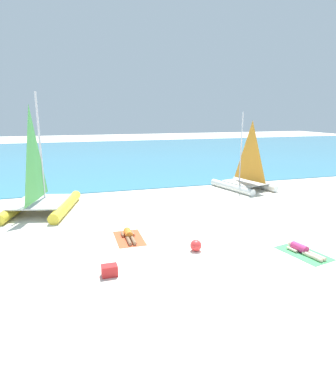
{
  "coord_description": "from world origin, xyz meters",
  "views": [
    {
      "loc": [
        -4.73,
        -10.49,
        5.07
      ],
      "look_at": [
        0.0,
        4.82,
        1.2
      ],
      "focal_mm": 30.7,
      "sensor_mm": 36.0,
      "label": 1
    }
  ],
  "objects_px": {
    "sunbather_left": "(129,235)",
    "sunbather_right": "(302,250)",
    "towel_right": "(304,253)",
    "cooler_box": "(109,271)",
    "beach_ball": "(196,245)",
    "sailboat_yellow": "(41,195)",
    "towel_left": "(129,238)",
    "sailboat_white": "(245,178)"
  },
  "relations": [
    {
      "from": "towel_left",
      "to": "towel_right",
      "type": "bearing_deg",
      "value": -29.87
    },
    {
      "from": "towel_left",
      "to": "towel_right",
      "type": "relative_size",
      "value": 1.0
    },
    {
      "from": "sailboat_yellow",
      "to": "sunbather_right",
      "type": "relative_size",
      "value": 3.92
    },
    {
      "from": "sailboat_white",
      "to": "beach_ball",
      "type": "xyz_separation_m",
      "value": [
        -7.06,
        -8.68,
        -0.55
      ]
    },
    {
      "from": "towel_left",
      "to": "sunbather_left",
      "type": "distance_m",
      "value": 0.14
    },
    {
      "from": "towel_left",
      "to": "sailboat_yellow",
      "type": "bearing_deg",
      "value": 125.78
    },
    {
      "from": "sailboat_yellow",
      "to": "sunbather_right",
      "type": "distance_m",
      "value": 12.78
    },
    {
      "from": "sunbather_right",
      "to": "cooler_box",
      "type": "xyz_separation_m",
      "value": [
        -7.08,
        0.34,
        0.05
      ]
    },
    {
      "from": "towel_left",
      "to": "beach_ball",
      "type": "height_order",
      "value": "beach_ball"
    },
    {
      "from": "sailboat_yellow",
      "to": "sunbather_left",
      "type": "xyz_separation_m",
      "value": [
        3.68,
        -5.04,
        -0.78
      ]
    },
    {
      "from": "sunbather_left",
      "to": "beach_ball",
      "type": "height_order",
      "value": "beach_ball"
    },
    {
      "from": "towel_left",
      "to": "cooler_box",
      "type": "distance_m",
      "value": 3.22
    },
    {
      "from": "sailboat_white",
      "to": "towel_right",
      "type": "bearing_deg",
      "value": -122.12
    },
    {
      "from": "sailboat_white",
      "to": "sailboat_yellow",
      "type": "xyz_separation_m",
      "value": [
        -12.92,
        -1.59,
        0.15
      ]
    },
    {
      "from": "sailboat_white",
      "to": "sunbather_right",
      "type": "relative_size",
      "value": 3.29
    },
    {
      "from": "towel_right",
      "to": "sunbather_left",
      "type": "bearing_deg",
      "value": 149.64
    },
    {
      "from": "sunbather_left",
      "to": "towel_right",
      "type": "xyz_separation_m",
      "value": [
        5.9,
        -3.46,
        -0.13
      ]
    },
    {
      "from": "sailboat_yellow",
      "to": "towel_right",
      "type": "bearing_deg",
      "value": -26.99
    },
    {
      "from": "beach_ball",
      "to": "cooler_box",
      "type": "bearing_deg",
      "value": -163.44
    },
    {
      "from": "sunbather_left",
      "to": "towel_right",
      "type": "distance_m",
      "value": 6.84
    },
    {
      "from": "towel_right",
      "to": "cooler_box",
      "type": "xyz_separation_m",
      "value": [
        -7.09,
        0.41,
        0.17
      ]
    },
    {
      "from": "sailboat_yellow",
      "to": "towel_right",
      "type": "distance_m",
      "value": 12.85
    },
    {
      "from": "towel_right",
      "to": "beach_ball",
      "type": "relative_size",
      "value": 4.39
    },
    {
      "from": "sailboat_white",
      "to": "sailboat_yellow",
      "type": "bearing_deg",
      "value": 173.16
    },
    {
      "from": "sailboat_white",
      "to": "sunbather_right",
      "type": "distance_m",
      "value": 10.59
    },
    {
      "from": "sailboat_white",
      "to": "sunbather_left",
      "type": "height_order",
      "value": "sailboat_white"
    },
    {
      "from": "sailboat_white",
      "to": "sunbather_left",
      "type": "bearing_deg",
      "value": -158.17
    },
    {
      "from": "sunbather_left",
      "to": "towel_right",
      "type": "height_order",
      "value": "sunbather_left"
    },
    {
      "from": "beach_ball",
      "to": "towel_right",
      "type": "bearing_deg",
      "value": -20.68
    },
    {
      "from": "sunbather_left",
      "to": "cooler_box",
      "type": "xyz_separation_m",
      "value": [
        -1.19,
        -3.05,
        0.05
      ]
    },
    {
      "from": "sunbather_right",
      "to": "beach_ball",
      "type": "relative_size",
      "value": 3.61
    },
    {
      "from": "towel_right",
      "to": "cooler_box",
      "type": "distance_m",
      "value": 7.11
    },
    {
      "from": "sunbather_left",
      "to": "towel_left",
      "type": "bearing_deg",
      "value": -90.0
    },
    {
      "from": "sailboat_yellow",
      "to": "towel_right",
      "type": "height_order",
      "value": "sailboat_yellow"
    },
    {
      "from": "towel_left",
      "to": "sunbather_left",
      "type": "relative_size",
      "value": 1.22
    },
    {
      "from": "sunbather_left",
      "to": "beach_ball",
      "type": "relative_size",
      "value": 3.6
    },
    {
      "from": "sunbather_left",
      "to": "towel_right",
      "type": "relative_size",
      "value": 0.82
    },
    {
      "from": "sunbather_left",
      "to": "sunbather_right",
      "type": "relative_size",
      "value": 1.0
    },
    {
      "from": "towel_left",
      "to": "beach_ball",
      "type": "distance_m",
      "value": 2.95
    },
    {
      "from": "sailboat_white",
      "to": "towel_right",
      "type": "xyz_separation_m",
      "value": [
        -3.33,
        -10.09,
        -0.76
      ]
    },
    {
      "from": "sailboat_yellow",
      "to": "towel_left",
      "type": "height_order",
      "value": "sailboat_yellow"
    },
    {
      "from": "sunbather_right",
      "to": "cooler_box",
      "type": "height_order",
      "value": "cooler_box"
    }
  ]
}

